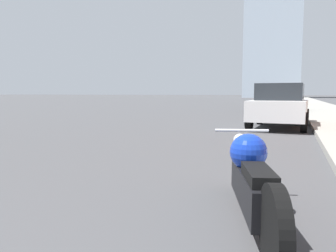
{
  "coord_description": "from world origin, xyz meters",
  "views": [
    {
      "loc": [
        3.71,
        1.75,
        1.24
      ],
      "look_at": [
        1.47,
        7.65,
        0.6
      ],
      "focal_mm": 35.0,
      "sensor_mm": 36.0,
      "label": 1
    }
  ],
  "objects_px": {
    "parked_car_silver": "(288,96)",
    "parked_car_yellow": "(287,97)",
    "parked_car_black": "(281,99)",
    "parked_car_green": "(288,96)",
    "motorcycle": "(251,179)",
    "parked_car_white": "(280,106)"
  },
  "relations": [
    {
      "from": "parked_car_white",
      "to": "parked_car_black",
      "type": "distance_m",
      "value": 10.84
    },
    {
      "from": "parked_car_yellow",
      "to": "parked_car_silver",
      "type": "bearing_deg",
      "value": 94.34
    },
    {
      "from": "motorcycle",
      "to": "parked_car_black",
      "type": "height_order",
      "value": "parked_car_black"
    },
    {
      "from": "parked_car_black",
      "to": "parked_car_green",
      "type": "distance_m",
      "value": 33.57
    },
    {
      "from": "parked_car_black",
      "to": "parked_car_silver",
      "type": "xyz_separation_m",
      "value": [
        0.11,
        22.61,
        -0.02
      ]
    },
    {
      "from": "parked_car_yellow",
      "to": "parked_car_silver",
      "type": "height_order",
      "value": "parked_car_yellow"
    },
    {
      "from": "parked_car_green",
      "to": "motorcycle",
      "type": "bearing_deg",
      "value": -87.05
    },
    {
      "from": "parked_car_white",
      "to": "parked_car_silver",
      "type": "bearing_deg",
      "value": 93.56
    },
    {
      "from": "parked_car_white",
      "to": "parked_car_yellow",
      "type": "xyz_separation_m",
      "value": [
        -0.1,
        21.41,
        0.06
      ]
    },
    {
      "from": "motorcycle",
      "to": "parked_car_silver",
      "type": "relative_size",
      "value": 0.55
    },
    {
      "from": "parked_car_green",
      "to": "parked_car_silver",
      "type": "bearing_deg",
      "value": -87.06
    },
    {
      "from": "parked_car_white",
      "to": "parked_car_green",
      "type": "bearing_deg",
      "value": 93.56
    },
    {
      "from": "parked_car_yellow",
      "to": "parked_car_green",
      "type": "distance_m",
      "value": 22.99
    },
    {
      "from": "parked_car_black",
      "to": "parked_car_silver",
      "type": "relative_size",
      "value": 0.93
    },
    {
      "from": "parked_car_silver",
      "to": "parked_car_yellow",
      "type": "bearing_deg",
      "value": -85.87
    },
    {
      "from": "parked_car_silver",
      "to": "parked_car_green",
      "type": "relative_size",
      "value": 1.01
    },
    {
      "from": "motorcycle",
      "to": "parked_car_white",
      "type": "relative_size",
      "value": 0.6
    },
    {
      "from": "parked_car_silver",
      "to": "parked_car_green",
      "type": "bearing_deg",
      "value": 93.99
    },
    {
      "from": "parked_car_black",
      "to": "parked_car_yellow",
      "type": "xyz_separation_m",
      "value": [
        0.22,
        10.57,
        0.02
      ]
    },
    {
      "from": "parked_car_yellow",
      "to": "parked_car_black",
      "type": "bearing_deg",
      "value": -87.35
    },
    {
      "from": "parked_car_yellow",
      "to": "motorcycle",
      "type": "bearing_deg",
      "value": -85.85
    },
    {
      "from": "motorcycle",
      "to": "parked_car_silver",
      "type": "height_order",
      "value": "parked_car_silver"
    }
  ]
}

